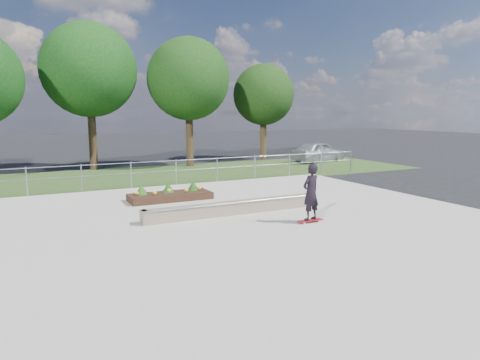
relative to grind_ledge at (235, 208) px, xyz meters
name	(u,v)px	position (x,y,z in m)	size (l,w,h in m)	color
ground	(257,224)	(0.09, -1.26, -0.26)	(120.00, 120.00, 0.00)	black
grass_verge	(155,176)	(0.09, 9.74, -0.25)	(30.00, 8.00, 0.02)	#29441B
concrete_slab	(257,223)	(0.09, -1.26, -0.23)	(15.00, 15.00, 0.06)	#A5A192
fence	(176,169)	(0.09, 6.24, 0.51)	(20.06, 0.06, 1.20)	gray
tree_mid_left	(89,70)	(-2.41, 13.74, 5.34)	(5.25, 5.25, 8.25)	black
tree_mid_right	(189,79)	(3.09, 12.74, 4.97)	(4.90, 4.90, 7.70)	black
tree_far_right	(264,95)	(9.09, 14.24, 4.21)	(4.20, 4.20, 6.60)	#302213
grind_ledge	(235,208)	(0.00, 0.00, 0.00)	(6.00, 0.44, 0.43)	#6C5E4F
planter_bed	(170,195)	(-1.18, 3.14, -0.02)	(3.00, 1.20, 0.61)	black
skateboarder	(311,192)	(1.49, -1.97, 0.70)	(0.80, 0.53, 1.74)	silver
parked_car	(318,152)	(11.55, 11.14, 0.43)	(1.64, 4.07, 1.39)	#ADB2B6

